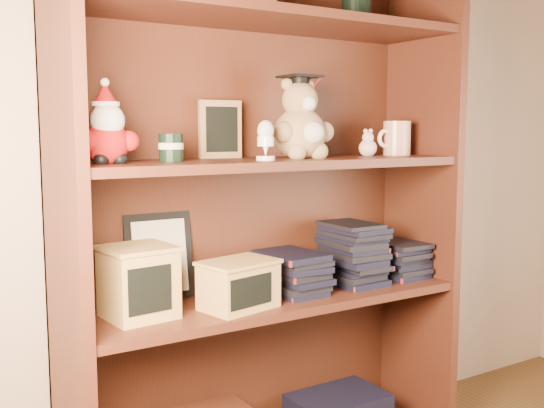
{
  "coord_description": "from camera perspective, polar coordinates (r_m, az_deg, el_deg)",
  "views": [
    {
      "loc": [
        -1.03,
        -0.24,
        1.03
      ],
      "look_at": [
        -0.07,
        1.3,
        0.82
      ],
      "focal_mm": 42.0,
      "sensor_mm": 36.0,
      "label": 1
    }
  ],
  "objects": [
    {
      "name": "bookcase",
      "position": [
        1.87,
        -0.88,
        -1.1
      ],
      "size": [
        1.2,
        0.35,
        1.6
      ],
      "color": "#4C2315",
      "rests_on": "ground"
    },
    {
      "name": "shelf_lower",
      "position": [
        1.88,
        -0.0,
        -8.58
      ],
      "size": [
        1.14,
        0.33,
        0.02
      ],
      "color": "#4C2315",
      "rests_on": "ground"
    },
    {
      "name": "shelf_upper",
      "position": [
        1.82,
        -0.0,
        3.68
      ],
      "size": [
        1.14,
        0.33,
        0.02
      ],
      "color": "#4C2315",
      "rests_on": "ground"
    },
    {
      "name": "santa_plush",
      "position": [
        1.61,
        -14.57,
        6.3
      ],
      "size": [
        0.15,
        0.11,
        0.21
      ],
      "color": "#A50F0F",
      "rests_on": "shelf_upper"
    },
    {
      "name": "teachers_tin",
      "position": [
        1.67,
        -9.04,
        5.03
      ],
      "size": [
        0.07,
        0.07,
        0.07
      ],
      "color": "black",
      "rests_on": "shelf_upper"
    },
    {
      "name": "chalkboard_plaque",
      "position": [
        1.86,
        -4.66,
        6.6
      ],
      "size": [
        0.13,
        0.07,
        0.17
      ],
      "color": "#9E7547",
      "rests_on": "shelf_upper"
    },
    {
      "name": "egg_cup",
      "position": [
        1.72,
        -0.57,
        5.87
      ],
      "size": [
        0.05,
        0.05,
        0.11
      ],
      "color": "white",
      "rests_on": "shelf_upper"
    },
    {
      "name": "grad_teddy_bear",
      "position": [
        1.86,
        2.64,
        7.01
      ],
      "size": [
        0.2,
        0.17,
        0.25
      ],
      "color": "tan",
      "rests_on": "shelf_upper"
    },
    {
      "name": "pink_figurine",
      "position": [
        2.03,
        8.58,
        5.21
      ],
      "size": [
        0.06,
        0.06,
        0.09
      ],
      "color": "beige",
      "rests_on": "shelf_upper"
    },
    {
      "name": "teacher_mug",
      "position": [
        2.1,
        11.07,
        5.81
      ],
      "size": [
        0.12,
        0.09,
        0.11
      ],
      "color": "silver",
      "rests_on": "shelf_upper"
    },
    {
      "name": "certificate_frame",
      "position": [
        1.84,
        -10.08,
        -4.65
      ],
      "size": [
        0.2,
        0.05,
        0.25
      ],
      "color": "black",
      "rests_on": "shelf_lower"
    },
    {
      "name": "treats_box",
      "position": [
        1.68,
        -11.89,
        -6.8
      ],
      "size": [
        0.19,
        0.19,
        0.19
      ],
      "color": "tan",
      "rests_on": "shelf_lower"
    },
    {
      "name": "pencils_box",
      "position": [
        1.73,
        -3.0,
        -7.18
      ],
      "size": [
        0.23,
        0.18,
        0.13
      ],
      "color": "tan",
      "rests_on": "shelf_lower"
    },
    {
      "name": "book_stack_left",
      "position": [
        1.9,
        1.89,
        -6.27
      ],
      "size": [
        0.14,
        0.2,
        0.11
      ],
      "color": "black",
      "rests_on": "shelf_lower"
    },
    {
      "name": "book_stack_mid",
      "position": [
        2.03,
        7.23,
        -4.37
      ],
      "size": [
        0.14,
        0.2,
        0.19
      ],
      "color": "black",
      "rests_on": "shelf_lower"
    },
    {
      "name": "book_stack_right",
      "position": [
        2.15,
        11.02,
        -4.66
      ],
      "size": [
        0.14,
        0.2,
        0.13
      ],
      "color": "black",
      "rests_on": "shelf_lower"
    }
  ]
}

